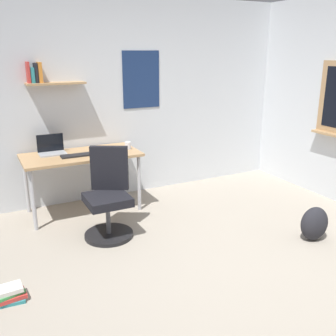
{
  "coord_description": "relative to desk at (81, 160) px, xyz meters",
  "views": [
    {
      "loc": [
        -1.75,
        -2.41,
        1.92
      ],
      "look_at": [
        -0.17,
        0.71,
        0.85
      ],
      "focal_mm": 41.16,
      "sensor_mm": 36.0,
      "label": 1
    }
  ],
  "objects": [
    {
      "name": "computer_mouse",
      "position": [
        0.21,
        -0.08,
        0.09
      ],
      "size": [
        0.1,
        0.06,
        0.03
      ],
      "primitive_type": "ellipsoid",
      "color": "#262628",
      "rests_on": "desk"
    },
    {
      "name": "ground_plane",
      "position": [
        0.67,
        -2.03,
        -0.66
      ],
      "size": [
        5.2,
        5.2,
        0.0
      ],
      "primitive_type": "plane",
      "color": "#9E9384",
      "rests_on": "ground"
    },
    {
      "name": "wall_back",
      "position": [
        0.66,
        0.42,
        0.64
      ],
      "size": [
        5.0,
        0.3,
        2.6
      ],
      "color": "silver",
      "rests_on": "ground"
    },
    {
      "name": "backpack",
      "position": [
        1.96,
        -1.84,
        -0.48
      ],
      "size": [
        0.32,
        0.22,
        0.36
      ],
      "primitive_type": "ellipsoid",
      "color": "#232328",
      "rests_on": "ground"
    },
    {
      "name": "desk",
      "position": [
        0.0,
        0.0,
        0.0
      ],
      "size": [
        1.37,
        0.68,
        0.74
      ],
      "color": "tan",
      "rests_on": "ground"
    },
    {
      "name": "coffee_mug",
      "position": [
        0.59,
        -0.03,
        0.12
      ],
      "size": [
        0.08,
        0.08,
        0.09
      ],
      "primitive_type": "cylinder",
      "color": "silver",
      "rests_on": "desk"
    },
    {
      "name": "office_chair",
      "position": [
        0.08,
        -0.75,
        -0.26
      ],
      "size": [
        0.55,
        0.56,
        0.95
      ],
      "color": "black",
      "rests_on": "ground"
    },
    {
      "name": "keyboard",
      "position": [
        -0.07,
        -0.08,
        0.08
      ],
      "size": [
        0.37,
        0.13,
        0.02
      ],
      "primitive_type": "cube",
      "color": "black",
      "rests_on": "desk"
    },
    {
      "name": "laptop",
      "position": [
        -0.31,
        0.16,
        0.13
      ],
      "size": [
        0.31,
        0.21,
        0.23
      ],
      "color": "#ADAFB5",
      "rests_on": "desk"
    },
    {
      "name": "book_stack_on_floor",
      "position": [
        -1.01,
        -1.52,
        -0.6
      ],
      "size": [
        0.25,
        0.2,
        0.12
      ],
      "color": "teal",
      "rests_on": "ground"
    }
  ]
}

